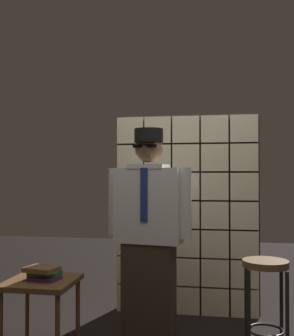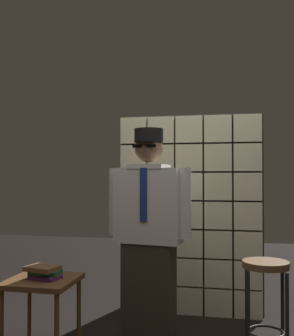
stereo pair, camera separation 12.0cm
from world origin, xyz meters
name	(u,v)px [view 1 (the left image)]	position (x,y,z in m)	size (l,w,h in m)	color
glass_block_wall	(186,214)	(0.00, 1.38, 0.98)	(1.44, 0.10, 2.01)	beige
standing_person	(149,234)	(-0.23, 0.48, 0.91)	(0.70, 0.34, 1.75)	#382D23
bar_stool	(266,285)	(0.66, 0.43, 0.55)	(0.34, 0.34, 0.74)	brown
side_table	(41,289)	(-1.05, 0.28, 0.49)	(0.52, 0.52, 0.56)	brown
book_stack	(43,273)	(-1.03, 0.27, 0.62)	(0.29, 0.23, 0.10)	#591E66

